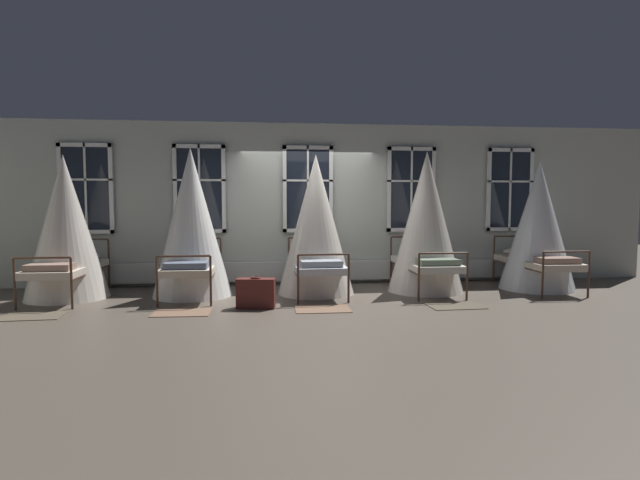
{
  "coord_description": "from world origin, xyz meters",
  "views": [
    {
      "loc": [
        -0.88,
        -8.49,
        1.58
      ],
      "look_at": [
        0.11,
        0.13,
        0.91
      ],
      "focal_mm": 28.8,
      "sensor_mm": 36.0,
      "label": 1
    }
  ],
  "objects_px": {
    "cot_fifth": "(538,227)",
    "cot_fourth": "(426,224)",
    "cot_first": "(65,229)",
    "suitcase_dark": "(256,293)",
    "cot_second": "(192,224)",
    "cot_third": "(316,226)"
  },
  "relations": [
    {
      "from": "cot_fifth",
      "to": "cot_fourth",
      "type": "bearing_deg",
      "value": 90.68
    },
    {
      "from": "cot_first",
      "to": "cot_fifth",
      "type": "height_order",
      "value": "cot_first"
    },
    {
      "from": "cot_first",
      "to": "cot_fifth",
      "type": "distance_m",
      "value": 8.05
    },
    {
      "from": "suitcase_dark",
      "to": "cot_first",
      "type": "bearing_deg",
      "value": 167.71
    },
    {
      "from": "cot_first",
      "to": "cot_second",
      "type": "distance_m",
      "value": 2.0
    },
    {
      "from": "cot_second",
      "to": "cot_fourth",
      "type": "distance_m",
      "value": 4.0
    },
    {
      "from": "cot_second",
      "to": "cot_fifth",
      "type": "bearing_deg",
      "value": -89.85
    },
    {
      "from": "cot_fourth",
      "to": "cot_first",
      "type": "bearing_deg",
      "value": 90.3
    },
    {
      "from": "cot_fourth",
      "to": "cot_fifth",
      "type": "xyz_separation_m",
      "value": [
        2.06,
        -0.01,
        -0.08
      ]
    },
    {
      "from": "cot_second",
      "to": "cot_fourth",
      "type": "xyz_separation_m",
      "value": [
        4.0,
        -0.02,
        -0.01
      ]
    },
    {
      "from": "cot_fourth",
      "to": "cot_third",
      "type": "bearing_deg",
      "value": 90.29
    },
    {
      "from": "cot_third",
      "to": "cot_fourth",
      "type": "xyz_separation_m",
      "value": [
        1.93,
        -0.01,
        0.04
      ]
    },
    {
      "from": "cot_second",
      "to": "suitcase_dark",
      "type": "bearing_deg",
      "value": -136.72
    },
    {
      "from": "cot_second",
      "to": "cot_fifth",
      "type": "xyz_separation_m",
      "value": [
        6.06,
        -0.03,
        -0.08
      ]
    },
    {
      "from": "cot_third",
      "to": "cot_fourth",
      "type": "distance_m",
      "value": 1.93
    },
    {
      "from": "cot_second",
      "to": "suitcase_dark",
      "type": "relative_size",
      "value": 4.21
    },
    {
      "from": "cot_first",
      "to": "cot_fourth",
      "type": "bearing_deg",
      "value": -89.89
    },
    {
      "from": "cot_fourth",
      "to": "suitcase_dark",
      "type": "height_order",
      "value": "cot_fourth"
    },
    {
      "from": "cot_third",
      "to": "suitcase_dark",
      "type": "height_order",
      "value": "cot_third"
    },
    {
      "from": "cot_third",
      "to": "cot_fifth",
      "type": "height_order",
      "value": "cot_third"
    },
    {
      "from": "cot_third",
      "to": "cot_fourth",
      "type": "bearing_deg",
      "value": -91.65
    },
    {
      "from": "cot_first",
      "to": "suitcase_dark",
      "type": "xyz_separation_m",
      "value": [
        3.05,
        -1.15,
        -0.9
      ]
    }
  ]
}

